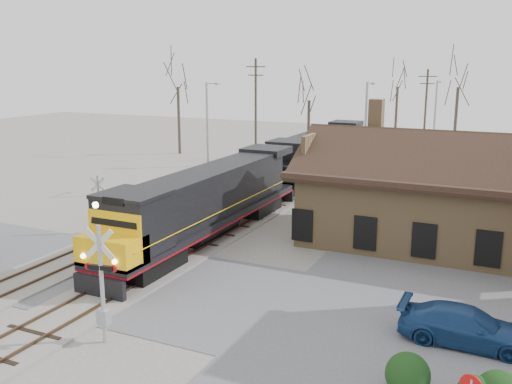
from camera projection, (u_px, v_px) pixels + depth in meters
ground at (132, 281)px, 26.74m from camera, size 140.00×140.00×0.00m
road at (132, 281)px, 26.73m from camera, size 60.00×9.00×0.03m
track_main at (264, 207)px, 39.97m from camera, size 3.40×90.00×0.24m
track_siding at (208, 201)px, 41.83m from camera, size 3.40×90.00×0.24m
depot at (437, 202)px, 31.85m from camera, size 15.20×9.31×7.90m
locomotive_lead at (204, 203)px, 32.19m from camera, size 2.87×19.21×4.26m
locomotive_trailing at (317, 154)px, 49.40m from camera, size 2.87×19.21×4.03m
crossbuck_near at (102, 289)px, 20.45m from camera, size 1.26×0.33×4.46m
crossbuck_far at (99, 206)px, 33.87m from camera, size 0.96×0.47×3.52m
parked_car at (466, 326)px, 20.62m from camera, size 4.78×1.96×1.39m
hedge_a at (408, 375)px, 17.43m from camera, size 1.38×1.38×1.38m
streetlight_a at (208, 131)px, 43.97m from camera, size 0.25×2.04×8.55m
streetlight_b at (366, 136)px, 40.76m from camera, size 0.25×2.04×8.69m
streetlight_c at (435, 121)px, 52.12m from camera, size 0.25×2.04×8.43m
utility_pole_a at (256, 110)px, 55.56m from camera, size 2.00×0.24×10.39m
utility_pole_b at (426, 109)px, 64.44m from camera, size 2.00×0.24×9.26m
tree_a at (178, 76)px, 62.14m from camera, size 4.92×4.92×12.04m
tree_b at (309, 91)px, 59.29m from camera, size 4.08×4.08×9.99m
tree_c at (398, 77)px, 69.10m from camera, size 4.73×4.73×11.58m
tree_d at (459, 75)px, 59.47m from camera, size 4.97×4.97×12.17m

